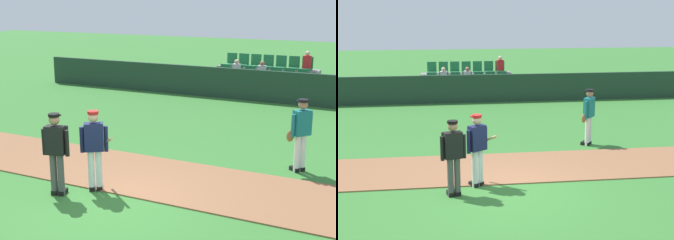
{
  "view_description": "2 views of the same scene",
  "coord_description": "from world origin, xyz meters",
  "views": [
    {
      "loc": [
        5.27,
        -7.63,
        4.03
      ],
      "look_at": [
        0.48,
        2.12,
        1.27
      ],
      "focal_mm": 51.67,
      "sensor_mm": 36.0,
      "label": 1
    },
    {
      "loc": [
        -1.17,
        -10.51,
        4.17
      ],
      "look_at": [
        0.53,
        2.27,
        1.17
      ],
      "focal_mm": 51.64,
      "sensor_mm": 36.0,
      "label": 2
    }
  ],
  "objects": [
    {
      "name": "ground_plane",
      "position": [
        0.0,
        0.0,
        0.0
      ],
      "size": [
        80.0,
        80.0,
        0.0
      ],
      "primitive_type": "plane",
      "color": "#33702D"
    },
    {
      "name": "runner_teal_jersey",
      "position": [
        3.26,
        3.51,
        0.96
      ],
      "size": [
        0.53,
        0.53,
        1.76
      ],
      "color": "white",
      "rests_on": "ground"
    },
    {
      "name": "umpire_home_plate",
      "position": [
        -0.98,
        -0.12,
        1.0
      ],
      "size": [
        0.57,
        0.38,
        1.76
      ],
      "color": "#4C4C4C",
      "rests_on": "ground"
    },
    {
      "name": "dugout_fence",
      "position": [
        0.0,
        10.98,
        0.63
      ],
      "size": [
        20.0,
        0.16,
        1.26
      ],
      "primitive_type": "cube",
      "color": "#1E3828",
      "rests_on": "ground"
    },
    {
      "name": "stadium_bleachers",
      "position": [
        0.0,
        12.43,
        0.5
      ],
      "size": [
        4.45,
        2.1,
        1.9
      ],
      "color": "slate",
      "rests_on": "ground"
    },
    {
      "name": "infield_dirt_path",
      "position": [
        0.0,
        1.65,
        0.01
      ],
      "size": [
        28.0,
        2.52,
        0.03
      ],
      "primitive_type": "cube",
      "color": "brown",
      "rests_on": "ground"
    },
    {
      "name": "batter_navy_jersey",
      "position": [
        -0.4,
        0.41,
        0.97
      ],
      "size": [
        0.73,
        0.7,
        1.76
      ],
      "color": "white",
      "rests_on": "ground"
    }
  ]
}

